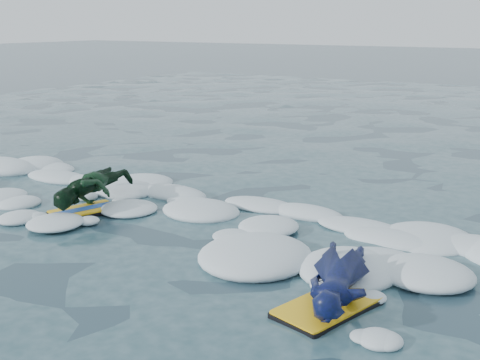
# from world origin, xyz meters

# --- Properties ---
(ground) EXTENTS (120.00, 120.00, 0.00)m
(ground) POSITION_xyz_m (0.00, 0.00, 0.00)
(ground) COLOR #162D36
(ground) RESTS_ON ground
(foam_band) EXTENTS (12.00, 3.10, 0.30)m
(foam_band) POSITION_xyz_m (0.00, 1.03, 0.00)
(foam_band) COLOR white
(foam_band) RESTS_ON ground
(prone_woman_unit) EXTENTS (0.95, 1.66, 0.41)m
(prone_woman_unit) POSITION_xyz_m (2.16, -0.56, 0.21)
(prone_woman_unit) COLOR black
(prone_woman_unit) RESTS_ON ground
(prone_child_unit) EXTENTS (0.79, 1.43, 0.54)m
(prone_child_unit) POSITION_xyz_m (-1.92, 0.38, 0.28)
(prone_child_unit) COLOR black
(prone_child_unit) RESTS_ON ground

